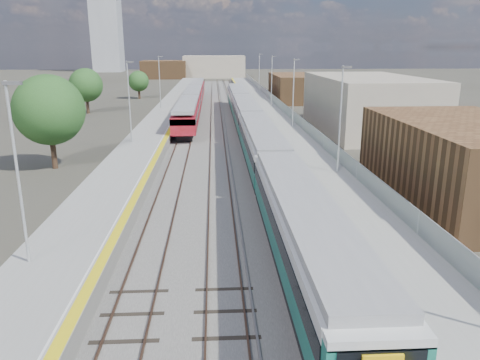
{
  "coord_description": "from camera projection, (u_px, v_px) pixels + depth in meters",
  "views": [
    {
      "loc": [
        -2.32,
        -10.5,
        9.73
      ],
      "look_at": [
        -0.84,
        15.91,
        2.2
      ],
      "focal_mm": 35.0,
      "sensor_mm": 36.0,
      "label": 1
    }
  ],
  "objects": [
    {
      "name": "tree_d",
      "position": [
        358.0,
        87.0,
        72.9
      ],
      "size": [
        4.38,
        4.38,
        5.94
      ],
      "color": "#382619",
      "rests_on": "ground"
    },
    {
      "name": "tracks",
      "position": [
        219.0,
        119.0,
        64.78
      ],
      "size": [
        8.96,
        160.0,
        0.17
      ],
      "color": "#4C3323",
      "rests_on": "ground"
    },
    {
      "name": "platform_right",
      "position": [
        270.0,
        118.0,
        63.42
      ],
      "size": [
        4.7,
        155.0,
        8.52
      ],
      "color": "slate",
      "rests_on": "ground"
    },
    {
      "name": "platform_left",
      "position": [
        164.0,
        118.0,
        62.65
      ],
      "size": [
        4.3,
        155.0,
        8.52
      ],
      "color": "slate",
      "rests_on": "ground"
    },
    {
      "name": "buildings",
      "position": [
        161.0,
        44.0,
        142.06
      ],
      "size": [
        72.0,
        185.5,
        40.0
      ],
      "color": "brown",
      "rests_on": "ground"
    },
    {
      "name": "ballast_bed",
      "position": [
        214.0,
        122.0,
        63.16
      ],
      "size": [
        10.5,
        155.0,
        0.06
      ],
      "primitive_type": "cube",
      "color": "#565451",
      "rests_on": "ground"
    },
    {
      "name": "tree_a",
      "position": [
        49.0,
        110.0,
        37.65
      ],
      "size": [
        5.68,
        5.68,
        7.69
      ],
      "color": "#382619",
      "rests_on": "ground"
    },
    {
      "name": "ground",
      "position": [
        232.0,
        125.0,
        60.89
      ],
      "size": [
        320.0,
        320.0,
        0.0
      ],
      "primitive_type": "plane",
      "color": "#47443A",
      "rests_on": "ground"
    },
    {
      "name": "red_train",
      "position": [
        193.0,
        98.0,
        73.34
      ],
      "size": [
        2.65,
        53.86,
        3.35
      ],
      "color": "black",
      "rests_on": "ground"
    },
    {
      "name": "tree_c",
      "position": [
        139.0,
        81.0,
        90.64
      ],
      "size": [
        3.95,
        3.95,
        5.35
      ],
      "color": "#382619",
      "rests_on": "ground"
    },
    {
      "name": "green_train",
      "position": [
        252.0,
        126.0,
        47.07
      ],
      "size": [
        2.69,
        75.0,
        2.96
      ],
      "color": "black",
      "rests_on": "ground"
    },
    {
      "name": "tree_b",
      "position": [
        86.0,
        85.0,
        70.02
      ],
      "size": [
        4.98,
        4.98,
        6.75
      ],
      "color": "#382619",
      "rests_on": "ground"
    }
  ]
}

